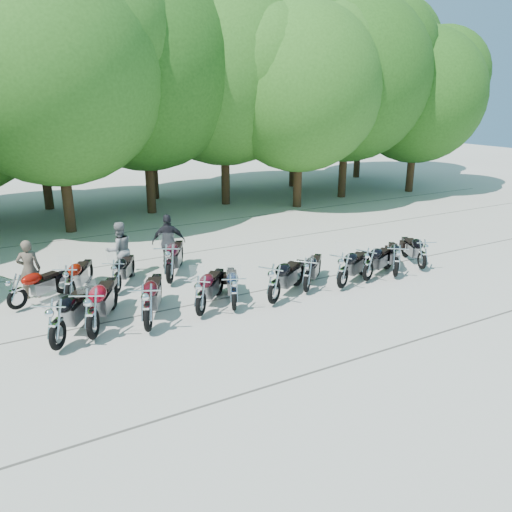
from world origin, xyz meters
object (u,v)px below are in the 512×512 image
motorcycle_13 (117,275)px  rider_1 (120,250)px  motorcycle_7 (343,270)px  motorcycle_12 (69,282)px  motorcycle_1 (92,313)px  motorcycle_2 (147,307)px  motorcycle_11 (16,291)px  rider_0 (29,269)px  motorcycle_9 (396,260)px  rider_2 (169,242)px  motorcycle_8 (369,264)px  motorcycle_6 (307,274)px  motorcycle_14 (169,263)px  motorcycle_3 (201,295)px  motorcycle_0 (56,323)px  motorcycle_10 (423,253)px  motorcycle_5 (274,283)px  motorcycle_4 (234,291)px

motorcycle_13 → rider_1: rider_1 is taller
motorcycle_7 → motorcycle_12: bearing=40.2°
motorcycle_1 → motorcycle_2: 1.26m
motorcycle_11 → rider_0: bearing=-57.9°
motorcycle_9 → rider_2: bearing=2.2°
motorcycle_8 → rider_2: (-4.88, 4.17, 0.31)m
motorcycle_6 → motorcycle_14: 4.12m
motorcycle_1 → motorcycle_12: 2.62m
motorcycle_3 → motorcycle_14: motorcycle_14 is taller
motorcycle_0 → motorcycle_14: motorcycle_14 is taller
motorcycle_0 → motorcycle_3: motorcycle_0 is taller
motorcycle_6 → motorcycle_12: motorcycle_12 is taller
motorcycle_7 → rider_0: 8.92m
motorcycle_9 → rider_1: size_ratio=1.19×
motorcycle_7 → motorcycle_12: motorcycle_7 is taller
motorcycle_0 → motorcycle_10: size_ratio=1.18×
motorcycle_8 → rider_0: size_ratio=1.27×
motorcycle_9 → motorcycle_11: bearing=22.7°
motorcycle_11 → rider_2: bearing=-104.3°
motorcycle_10 → motorcycle_11: 12.19m
motorcycle_2 → rider_2: 4.77m
motorcycle_11 → rider_2: size_ratio=1.12×
motorcycle_9 → motorcycle_11: motorcycle_9 is taller
motorcycle_9 → motorcycle_13: (-7.98, 2.86, -0.02)m
motorcycle_3 → rider_0: 5.12m
motorcycle_13 → motorcycle_11: bearing=27.2°
motorcycle_6 → rider_2: (-2.73, 4.03, 0.32)m
motorcycle_7 → motorcycle_1: bearing=59.9°
motorcycle_5 → motorcycle_6: (1.28, 0.28, -0.06)m
motorcycle_4 → motorcycle_8: size_ratio=0.96×
motorcycle_5 → motorcycle_6: bearing=-111.8°
motorcycle_14 → motorcycle_6: bearing=170.9°
motorcycle_6 → motorcycle_9: 3.17m
motorcycle_8 → motorcycle_14: size_ratio=0.85×
motorcycle_7 → motorcycle_14: motorcycle_14 is taller
motorcycle_0 → motorcycle_12: 2.86m
motorcycle_1 → motorcycle_6: (6.02, 0.03, -0.12)m
motorcycle_0 → rider_2: bearing=-102.1°
motorcycle_3 → motorcycle_7: 4.40m
motorcycle_8 → motorcycle_2: bearing=66.4°
motorcycle_11 → motorcycle_8: bearing=-136.7°
motorcycle_7 → rider_0: (-8.08, 3.78, 0.22)m
motorcycle_3 → rider_1: bearing=-34.9°
motorcycle_14 → motorcycle_3: bearing=117.1°
motorcycle_4 → motorcycle_10: (6.85, -0.02, 0.01)m
motorcycle_0 → motorcycle_2: size_ratio=1.00×
motorcycle_2 → motorcycle_9: size_ratio=1.17×
motorcycle_8 → rider_1: (-6.50, 4.14, 0.28)m
motorcycle_2 → motorcycle_8: bearing=-154.1°
motorcycle_4 → motorcycle_12: motorcycle_12 is taller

